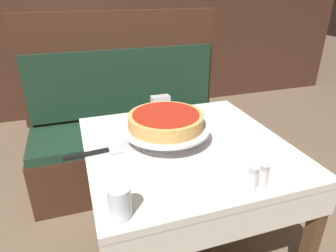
# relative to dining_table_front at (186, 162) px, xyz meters

# --- Properties ---
(dining_table_front) EXTENTS (0.87, 0.87, 0.72)m
(dining_table_front) POSITION_rel_dining_table_front_xyz_m (0.00, 0.00, 0.00)
(dining_table_front) COLOR beige
(dining_table_front) RESTS_ON ground_plane
(dining_table_rear) EXTENTS (0.72, 0.72, 0.72)m
(dining_table_rear) POSITION_rel_dining_table_front_xyz_m (-0.30, 1.75, -0.00)
(dining_table_rear) COLOR beige
(dining_table_rear) RESTS_ON ground_plane
(booth_bench) EXTENTS (1.40, 0.52, 1.20)m
(booth_bench) POSITION_rel_dining_table_front_xyz_m (-0.08, 0.87, -0.29)
(booth_bench) COLOR #3D2316
(booth_bench) RESTS_ON ground_plane
(back_wall_panel) EXTENTS (6.00, 0.04, 2.40)m
(back_wall_panel) POSITION_rel_dining_table_front_xyz_m (0.00, 2.33, 0.57)
(back_wall_panel) COLOR #3D2319
(back_wall_panel) RESTS_ON ground_plane
(pizza_pan_stand) EXTENTS (0.39, 0.39, 0.07)m
(pizza_pan_stand) POSITION_rel_dining_table_front_xyz_m (-0.08, 0.05, 0.16)
(pizza_pan_stand) COLOR #ADADB2
(pizza_pan_stand) RESTS_ON dining_table_front
(deep_dish_pizza) EXTENTS (0.33, 0.33, 0.06)m
(deep_dish_pizza) POSITION_rel_dining_table_front_xyz_m (-0.08, 0.05, 0.20)
(deep_dish_pizza) COLOR tan
(deep_dish_pizza) RESTS_ON pizza_pan_stand
(pizza_server) EXTENTS (0.28, 0.09, 0.01)m
(pizza_server) POSITION_rel_dining_table_front_xyz_m (-0.37, 0.04, 0.10)
(pizza_server) COLOR #BCBCC1
(pizza_server) RESTS_ON dining_table_front
(water_glass_near) EXTENTS (0.07, 0.07, 0.10)m
(water_glass_near) POSITION_rel_dining_table_front_xyz_m (-0.36, -0.36, 0.15)
(water_glass_near) COLOR silver
(water_glass_near) RESTS_ON dining_table_front
(salt_shaker) EXTENTS (0.03, 0.03, 0.08)m
(salt_shaker) POSITION_rel_dining_table_front_xyz_m (0.09, -0.37, 0.14)
(salt_shaker) COLOR silver
(salt_shaker) RESTS_ON dining_table_front
(pepper_shaker) EXTENTS (0.03, 0.03, 0.08)m
(pepper_shaker) POSITION_rel_dining_table_front_xyz_m (0.14, -0.37, 0.14)
(pepper_shaker) COLOR silver
(pepper_shaker) RESTS_ON dining_table_front
(napkin_holder) EXTENTS (0.10, 0.05, 0.09)m
(napkin_holder) POSITION_rel_dining_table_front_xyz_m (-0.00, 0.39, 0.14)
(napkin_holder) COLOR #B2B2B7
(napkin_holder) RESTS_ON dining_table_front
(condiment_caddy) EXTENTS (0.12, 0.12, 0.17)m
(condiment_caddy) POSITION_rel_dining_table_front_xyz_m (-0.32, 1.69, 0.15)
(condiment_caddy) COLOR black
(condiment_caddy) RESTS_ON dining_table_rear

